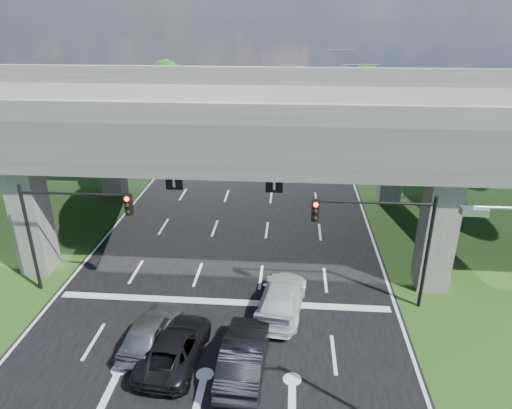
# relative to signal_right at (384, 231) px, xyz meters

# --- Properties ---
(ground) EXTENTS (160.00, 160.00, 0.00)m
(ground) POSITION_rel_signal_right_xyz_m (-7.82, -3.94, -4.19)
(ground) COLOR #203F14
(ground) RESTS_ON ground
(road) EXTENTS (18.00, 120.00, 0.03)m
(road) POSITION_rel_signal_right_xyz_m (-7.82, 6.06, -4.17)
(road) COLOR black
(road) RESTS_ON ground
(overpass) EXTENTS (80.00, 15.00, 10.00)m
(overpass) POSITION_rel_signal_right_xyz_m (-7.82, 8.06, 3.73)
(overpass) COLOR #3B3835
(overpass) RESTS_ON ground
(warehouse) EXTENTS (20.00, 10.00, 4.00)m
(warehouse) POSITION_rel_signal_right_xyz_m (-33.82, 31.06, -2.19)
(warehouse) COLOR #9E9E99
(warehouse) RESTS_ON ground
(signal_right) EXTENTS (5.76, 0.54, 6.00)m
(signal_right) POSITION_rel_signal_right_xyz_m (0.00, 0.00, 0.00)
(signal_right) COLOR black
(signal_right) RESTS_ON ground
(signal_left) EXTENTS (5.76, 0.54, 6.00)m
(signal_left) POSITION_rel_signal_right_xyz_m (-15.65, 0.00, 0.00)
(signal_left) COLOR black
(signal_left) RESTS_ON ground
(streetlight_far) EXTENTS (3.38, 0.25, 10.00)m
(streetlight_far) POSITION_rel_signal_right_xyz_m (2.27, 20.06, 1.66)
(streetlight_far) COLOR gray
(streetlight_far) RESTS_ON ground
(streetlight_beyond) EXTENTS (3.38, 0.25, 10.00)m
(streetlight_beyond) POSITION_rel_signal_right_xyz_m (2.27, 36.06, 1.66)
(streetlight_beyond) COLOR gray
(streetlight_beyond) RESTS_ON ground
(tree_left_near) EXTENTS (4.50, 4.50, 7.80)m
(tree_left_near) POSITION_rel_signal_right_xyz_m (-21.78, 22.06, 0.63)
(tree_left_near) COLOR black
(tree_left_near) RESTS_ON ground
(tree_left_mid) EXTENTS (3.91, 3.90, 6.76)m
(tree_left_mid) POSITION_rel_signal_right_xyz_m (-24.78, 30.06, -0.01)
(tree_left_mid) COLOR black
(tree_left_mid) RESTS_ON ground
(tree_left_far) EXTENTS (4.80, 4.80, 8.32)m
(tree_left_far) POSITION_rel_signal_right_xyz_m (-20.78, 38.06, 0.95)
(tree_left_far) COLOR black
(tree_left_far) RESTS_ON ground
(tree_right_near) EXTENTS (4.20, 4.20, 7.28)m
(tree_right_near) POSITION_rel_signal_right_xyz_m (5.22, 24.06, 0.31)
(tree_right_near) COLOR black
(tree_right_near) RESTS_ON ground
(tree_right_mid) EXTENTS (3.91, 3.90, 6.76)m
(tree_right_mid) POSITION_rel_signal_right_xyz_m (8.22, 32.06, -0.01)
(tree_right_mid) COLOR black
(tree_right_mid) RESTS_ON ground
(tree_right_far) EXTENTS (4.50, 4.50, 7.80)m
(tree_right_far) POSITION_rel_signal_right_xyz_m (4.22, 40.06, 0.63)
(tree_right_far) COLOR black
(tree_right_far) RESTS_ON ground
(car_silver) EXTENTS (2.25, 4.56, 1.49)m
(car_silver) POSITION_rel_signal_right_xyz_m (-10.51, -3.81, -3.41)
(car_silver) COLOR gray
(car_silver) RESTS_ON road
(car_dark) EXTENTS (1.94, 5.01, 1.63)m
(car_dark) POSITION_rel_signal_right_xyz_m (-6.22, -5.18, -3.34)
(car_dark) COLOR black
(car_dark) RESTS_ON road
(car_white) EXTENTS (2.73, 5.36, 1.49)m
(car_white) POSITION_rel_signal_right_xyz_m (-4.79, -0.94, -3.41)
(car_white) COLOR silver
(car_white) RESTS_ON road
(car_trailing) EXTENTS (2.67, 5.05, 1.35)m
(car_trailing) POSITION_rel_signal_right_xyz_m (-9.22, -4.76, -3.48)
(car_trailing) COLOR black
(car_trailing) RESTS_ON road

